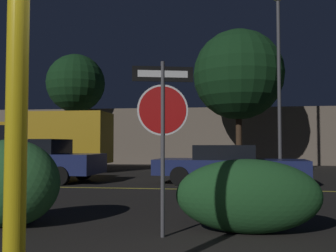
# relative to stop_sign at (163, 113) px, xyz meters

# --- Properties ---
(road_center_stripe) EXTENTS (36.97, 0.12, 0.01)m
(road_center_stripe) POSITION_rel_stop_sign_xyz_m (0.56, 5.59, -1.76)
(road_center_stripe) COLOR gold
(road_center_stripe) RESTS_ON ground_plane
(stop_sign) EXTENTS (0.87, 0.23, 2.51)m
(stop_sign) POSITION_rel_stop_sign_xyz_m (0.00, 0.00, 0.00)
(stop_sign) COLOR #4C4C51
(stop_sign) RESTS_ON ground_plane
(yellow_pole_left) EXTENTS (0.15, 0.15, 3.43)m
(yellow_pole_left) POSITION_rel_stop_sign_xyz_m (-0.66, -2.80, -0.05)
(yellow_pole_left) COLOR yellow
(yellow_pole_left) RESTS_ON ground_plane
(hedge_bush_1) EXTENTS (1.64, 1.13, 1.40)m
(hedge_bush_1) POSITION_rel_stop_sign_xyz_m (-2.53, 0.35, -1.07)
(hedge_bush_1) COLOR #2D6633
(hedge_bush_1) RESTS_ON ground_plane
(hedge_bush_2) EXTENTS (2.14, 0.81, 1.10)m
(hedge_bush_2) POSITION_rel_stop_sign_xyz_m (1.22, 0.38, -1.22)
(hedge_bush_2) COLOR #1E4C23
(hedge_bush_2) RESTS_ON ground_plane
(passing_car_1) EXTENTS (4.93, 2.17, 1.47)m
(passing_car_1) POSITION_rel_stop_sign_xyz_m (-5.54, 7.05, -1.03)
(passing_car_1) COLOR navy
(passing_car_1) RESTS_ON ground_plane
(passing_car_2) EXTENTS (5.10, 2.18, 1.27)m
(passing_car_2) POSITION_rel_stop_sign_xyz_m (1.17, 7.16, -1.11)
(passing_car_2) COLOR navy
(passing_car_2) RESTS_ON ground_plane
(delivery_truck) EXTENTS (6.36, 2.35, 2.79)m
(delivery_truck) POSITION_rel_stop_sign_xyz_m (-7.52, 11.72, -0.24)
(delivery_truck) COLOR gold
(delivery_truck) RESTS_ON ground_plane
(street_lamp) EXTENTS (0.54, 0.54, 8.32)m
(street_lamp) POSITION_rel_stop_sign_xyz_m (3.58, 11.86, 3.97)
(street_lamp) COLOR #4C4C51
(street_lamp) RESTS_ON ground_plane
(tree_1) EXTENTS (4.80, 4.80, 7.40)m
(tree_1) POSITION_rel_stop_sign_xyz_m (1.96, 14.80, 3.22)
(tree_1) COLOR #422D1E
(tree_1) RESTS_ON ground_plane
(tree_2) EXTENTS (3.69, 3.69, 7.01)m
(tree_2) POSITION_rel_stop_sign_xyz_m (-8.11, 17.45, 3.38)
(tree_2) COLOR #422D1E
(tree_2) RESTS_ON ground_plane
(building_backdrop) EXTENTS (30.22, 4.62, 3.59)m
(building_backdrop) POSITION_rel_stop_sign_xyz_m (-2.41, 20.46, 0.03)
(building_backdrop) COLOR #7A6B5B
(building_backdrop) RESTS_ON ground_plane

